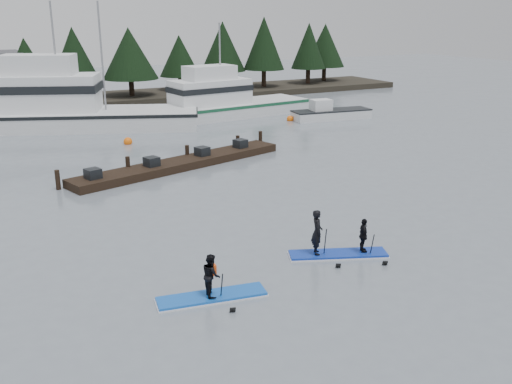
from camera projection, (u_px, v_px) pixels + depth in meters
name	position (u px, v px, depth m)	size (l,w,h in m)	color
ground	(337.00, 269.00, 19.60)	(160.00, 160.00, 0.00)	slate
far_shore	(83.00, 101.00, 54.99)	(70.00, 8.00, 0.60)	#2D281E
treeline	(84.00, 104.00, 55.08)	(60.00, 4.00, 8.00)	black
fishing_boat_large	(67.00, 118.00, 43.24)	(19.10, 11.64, 10.35)	silver
fishing_boat_medium	(224.00, 109.00, 48.11)	(14.80, 5.89, 8.58)	silver
skiff	(331.00, 114.00, 47.10)	(6.56, 1.97, 0.77)	silver
floating_dock	(182.00, 164.00, 32.38)	(13.47, 1.80, 0.45)	black
buoy_c	(290.00, 121.00, 46.46)	(0.55, 0.55, 0.55)	#FF670C
buoy_b	(128.00, 144.00, 38.24)	(0.58, 0.58, 0.58)	#FF670C
paddleboard_solo	(212.00, 284.00, 17.41)	(3.45, 1.38, 1.89)	blue
paddleboard_duo	(337.00, 241.00, 20.47)	(3.57, 2.11, 2.23)	#1233A8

